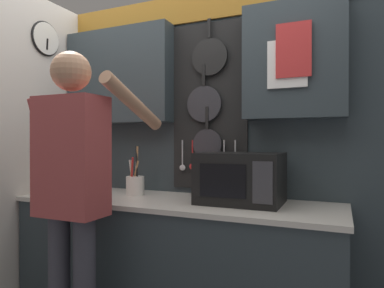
{
  "coord_description": "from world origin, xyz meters",
  "views": [
    {
      "loc": [
        1.0,
        -1.99,
        1.29
      ],
      "look_at": [
        0.04,
        0.21,
        1.27
      ],
      "focal_mm": 32.0,
      "sensor_mm": 36.0,
      "label": 1
    }
  ],
  "objects": [
    {
      "name": "base_cabinet_counter",
      "position": [
        0.0,
        -0.0,
        0.45
      ],
      "size": [
        2.11,
        0.65,
        0.91
      ],
      "color": "#2D383D",
      "rests_on": "ground_plane"
    },
    {
      "name": "side_wall",
      "position": [
        -1.08,
        -0.39,
        1.2
      ],
      "size": [
        0.07,
        1.6,
        2.37
      ],
      "color": "silver",
      "rests_on": "ground_plane"
    },
    {
      "name": "microwave",
      "position": [
        0.44,
        0.06,
        1.07
      ],
      "size": [
        0.5,
        0.39,
        0.31
      ],
      "color": "black",
      "rests_on": "base_cabinet_counter"
    },
    {
      "name": "knife_block",
      "position": [
        -0.86,
        0.06,
        1.0
      ],
      "size": [
        0.12,
        0.16,
        0.25
      ],
      "color": "brown",
      "rests_on": "base_cabinet_counter"
    },
    {
      "name": "utensil_crock",
      "position": [
        -0.33,
        0.06,
        0.99
      ],
      "size": [
        0.13,
        0.13,
        0.35
      ],
      "color": "white",
      "rests_on": "base_cabinet_counter"
    },
    {
      "name": "back_wall_unit",
      "position": [
        -0.01,
        0.29,
        1.46
      ],
      "size": [
        2.68,
        0.23,
        2.37
      ],
      "color": "#2D383D",
      "rests_on": "ground_plane"
    },
    {
      "name": "person",
      "position": [
        -0.37,
        -0.52,
        1.07
      ],
      "size": [
        0.54,
        0.67,
        1.79
      ],
      "color": "#383842",
      "rests_on": "ground_plane"
    }
  ]
}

